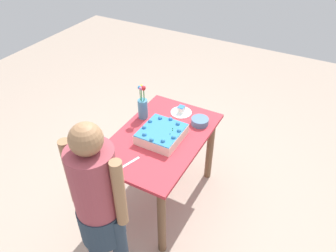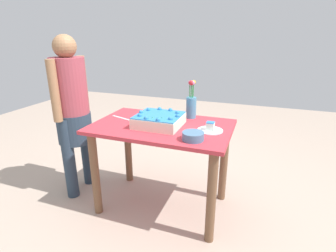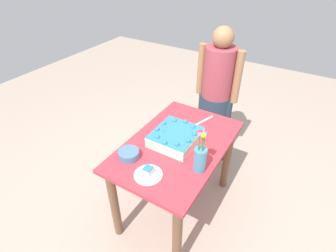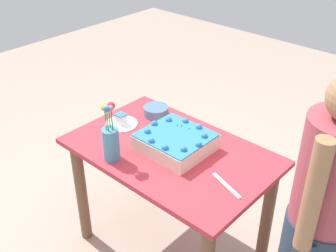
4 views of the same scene
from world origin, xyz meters
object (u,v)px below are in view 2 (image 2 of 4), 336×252
at_px(fruit_bowl, 193,136).
at_px(serving_plate_with_slice, 210,128).
at_px(person_standing, 72,108).
at_px(sheet_cake, 159,120).
at_px(flower_vase, 191,104).
at_px(cake_knife, 121,118).

bearing_deg(fruit_bowl, serving_plate_with_slice, -108.42).
xyz_separation_m(serving_plate_with_slice, person_standing, (1.27, 0.03, 0.06)).
relative_size(sheet_cake, serving_plate_with_slice, 1.83).
bearing_deg(person_standing, flower_vase, 16.39).
bearing_deg(fruit_bowl, cake_knife, -20.43).
bearing_deg(fruit_bowl, flower_vase, -72.96).
distance_m(serving_plate_with_slice, flower_vase, 0.37).
distance_m(serving_plate_with_slice, person_standing, 1.27).
relative_size(cake_knife, flower_vase, 0.64).
bearing_deg(serving_plate_with_slice, person_standing, 1.57).
bearing_deg(flower_vase, person_standing, 16.39).
bearing_deg(person_standing, cake_knife, 9.91).
height_order(sheet_cake, cake_knife, sheet_cake).
xyz_separation_m(cake_knife, person_standing, (0.46, 0.08, 0.07)).
distance_m(cake_knife, flower_vase, 0.64).
height_order(cake_knife, fruit_bowl, fruit_bowl).
height_order(sheet_cake, person_standing, person_standing).
bearing_deg(flower_vase, cake_knife, 21.17).
distance_m(flower_vase, person_standing, 1.09).
relative_size(fruit_bowl, person_standing, 0.10).
relative_size(sheet_cake, fruit_bowl, 2.32).
xyz_separation_m(flower_vase, fruit_bowl, (-0.15, 0.50, -0.10)).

